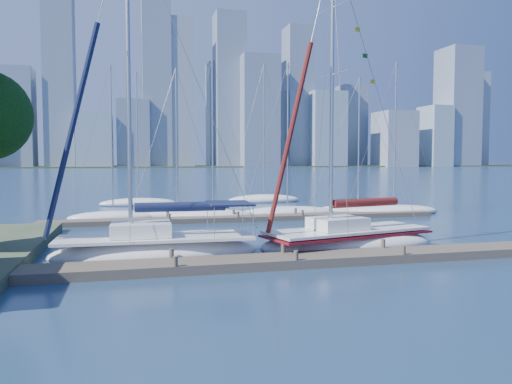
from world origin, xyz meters
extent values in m
plane|color=#163247|center=(0.00, 0.00, 0.00)|extent=(700.00, 700.00, 0.00)
cube|color=#494135|center=(0.00, 0.00, 0.20)|extent=(26.00, 2.00, 0.40)
cube|color=#494135|center=(2.00, 16.00, 0.18)|extent=(30.00, 1.80, 0.36)
cube|color=#38472D|center=(0.00, 320.00, 0.00)|extent=(800.00, 100.00, 1.50)
ellipsoid|color=white|center=(-5.56, 2.55, 0.28)|extent=(9.52, 3.34, 1.66)
cube|color=white|center=(-5.56, 2.55, 1.05)|extent=(8.82, 3.07, 0.13)
cube|color=white|center=(-6.22, 2.56, 1.44)|extent=(2.70, 2.08, 0.61)
cylinder|color=silver|center=(-6.67, 2.57, 8.34)|extent=(0.20, 0.20, 14.48)
cylinder|color=silver|center=(-4.43, 2.52, 2.32)|extent=(4.47, 0.23, 0.11)
cylinder|color=#101535|center=(-4.43, 2.52, 2.43)|extent=(4.12, 0.55, 0.44)
cube|color=#101535|center=(-2.17, 2.46, 2.54)|extent=(2.06, 2.68, 0.09)
ellipsoid|color=white|center=(4.01, 2.73, 0.27)|extent=(9.71, 5.08, 1.62)
cube|color=white|center=(4.01, 2.73, 1.03)|extent=(8.99, 4.68, 0.13)
cube|color=white|center=(3.37, 2.58, 1.41)|extent=(2.98, 2.52, 0.60)
cylinder|color=silver|center=(2.95, 2.48, 8.04)|extent=(0.19, 0.19, 13.91)
cylinder|color=silver|center=(5.09, 2.98, 2.27)|extent=(4.30, 1.11, 0.11)
cylinder|color=#4E1610|center=(5.09, 2.98, 2.38)|extent=(4.03, 1.35, 0.43)
cube|color=maroon|center=(4.01, 2.73, 0.84)|extent=(9.21, 4.85, 0.11)
ellipsoid|color=white|center=(-7.95, 18.92, 0.19)|extent=(6.99, 4.54, 1.03)
cylinder|color=silver|center=(-7.95, 18.92, 6.31)|extent=(0.11, 0.11, 10.75)
ellipsoid|color=white|center=(-3.05, 19.37, 0.21)|extent=(7.54, 4.22, 1.17)
cylinder|color=silver|center=(-3.05, 19.37, 6.41)|extent=(0.13, 0.13, 10.71)
ellipsoid|color=white|center=(-0.47, 17.61, 0.20)|extent=(6.98, 3.02, 1.10)
cylinder|color=silver|center=(-0.47, 17.61, 6.58)|extent=(0.12, 0.12, 11.16)
ellipsoid|color=white|center=(5.80, 18.30, 0.21)|extent=(8.59, 5.03, 1.17)
cylinder|color=silver|center=(5.80, 18.30, 6.73)|extent=(0.13, 0.13, 11.33)
ellipsoid|color=white|center=(12.47, 19.09, 0.21)|extent=(8.54, 4.66, 1.14)
cylinder|color=silver|center=(12.47, 19.09, 6.33)|extent=(0.12, 0.12, 10.59)
ellipsoid|color=white|center=(14.91, 17.29, 0.21)|extent=(8.31, 2.63, 1.16)
cylinder|color=silver|center=(14.91, 17.29, 6.89)|extent=(0.13, 0.13, 11.67)
ellipsoid|color=white|center=(-5.89, 30.93, 0.20)|extent=(7.86, 3.40, 1.10)
cylinder|color=silver|center=(-5.89, 30.93, 7.15)|extent=(0.12, 0.12, 12.30)
ellipsoid|color=white|center=(7.37, 31.41, 0.23)|extent=(8.23, 3.89, 1.26)
cylinder|color=silver|center=(7.37, 31.41, 8.00)|extent=(0.14, 0.14, 13.71)
cube|color=slate|center=(-69.73, 287.50, 28.11)|extent=(22.14, 17.63, 56.23)
cube|color=gray|center=(-47.55, 309.43, 19.19)|extent=(14.47, 17.61, 38.37)
cube|color=#7E94A3|center=(-25.94, 284.92, 15.70)|extent=(19.93, 19.81, 31.40)
cube|color=slate|center=(-4.22, 286.68, 19.94)|extent=(18.88, 16.86, 39.88)
cube|color=gray|center=(21.35, 289.48, 44.92)|extent=(21.05, 14.99, 89.85)
cube|color=#7E94A3|center=(51.90, 304.67, 33.49)|extent=(17.24, 17.46, 66.99)
cube|color=slate|center=(70.99, 278.50, 33.92)|extent=(22.42, 18.95, 67.84)
cube|color=gray|center=(91.42, 294.72, 24.13)|extent=(14.19, 17.11, 48.27)
cube|color=#7E94A3|center=(115.77, 279.60, 23.84)|extent=(21.97, 18.80, 47.69)
cube|color=slate|center=(147.05, 309.52, 28.41)|extent=(17.92, 17.52, 56.82)
cube|color=gray|center=(164.09, 278.94, 18.13)|extent=(22.27, 23.94, 36.26)
cube|color=#7E94A3|center=(194.50, 279.05, 20.32)|extent=(15.21, 21.38, 40.64)
cube|color=slate|center=(213.93, 282.23, 40.44)|extent=(22.74, 23.60, 80.87)
cube|color=gray|center=(241.25, 301.60, 34.37)|extent=(16.55, 17.08, 68.73)
cube|color=slate|center=(-45.00, 290.00, 59.18)|extent=(16.54, 18.00, 118.36)
cube|color=slate|center=(10.00, 290.00, 50.34)|extent=(16.82, 18.00, 100.69)
cube|color=slate|center=(55.00, 290.00, 47.67)|extent=(18.49, 18.00, 95.34)
cube|color=slate|center=(100.00, 290.00, 44.88)|extent=(16.43, 18.00, 89.76)
camera|label=1|loc=(-6.69, -20.44, 4.59)|focal=35.00mm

